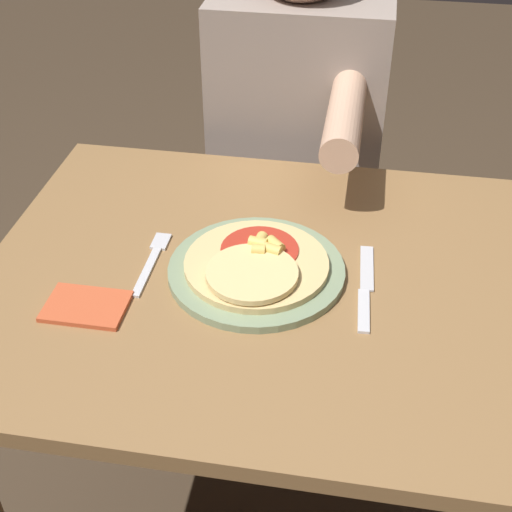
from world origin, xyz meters
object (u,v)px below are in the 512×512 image
Objects in this scene: fork at (153,259)px; knife at (365,288)px; person_diner at (297,136)px; dining_table at (282,334)px; pizza at (256,265)px; plate at (256,272)px.

knife is (0.36, -0.02, 0.00)m from fork.
fork is 0.36m from knife.
knife is 0.18× the size of person_diner.
fork is at bearing 178.45° from dining_table.
dining_table is 0.59m from person_diner.
dining_table is 4.23× the size of pizza.
plate reaches higher than knife.
pizza reaches higher than plate.
knife reaches higher than dining_table.
person_diner reaches higher than fork.
plate reaches higher than dining_table.
knife is 0.62m from person_diner.
person_diner is (-0.00, 0.59, -0.07)m from pizza.
knife is at bearing -2.77° from fork.
plate is 1.34× the size of knife.
dining_table is 3.45× the size of plate.
pizza is 1.09× the size of knife.
pizza reaches higher than dining_table.
person_diner is (-0.00, 0.58, -0.05)m from plate.
person_diner reaches higher than pizza.
dining_table is 0.15m from plate.
pizza is 0.18m from knife.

